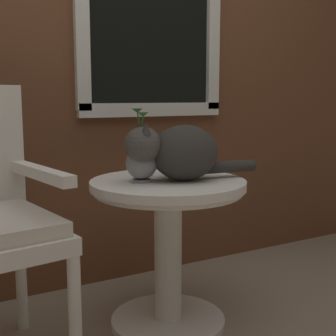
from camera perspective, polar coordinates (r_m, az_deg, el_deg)
back_wall at (r=2.40m, az=-10.44°, el=16.66°), size 4.00×0.07×2.60m
wicker_side_table at (r=1.96m, az=0.00°, el=-7.05°), size 0.64×0.64×0.63m
cat at (r=1.89m, az=1.36°, el=1.98°), size 0.57×0.26×0.24m
pewter_vase_with_ivy at (r=1.87m, az=-3.25°, el=1.15°), size 0.13×0.13×0.29m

